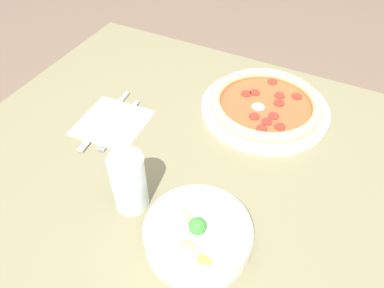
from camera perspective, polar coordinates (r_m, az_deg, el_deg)
name	(u,v)px	position (r m, az deg, el deg)	size (l,w,h in m)	color
dining_table	(201,192)	(0.91, 1.46, -7.37)	(1.09, 0.85, 0.76)	#706B4C
pizza	(265,105)	(0.94, 11.12, 5.88)	(0.32, 0.32, 0.04)	white
bowl	(198,234)	(0.67, 0.94, -13.58)	(0.19, 0.19, 0.07)	white
napkin	(112,123)	(0.92, -12.02, 3.20)	(0.16, 0.16, 0.00)	white
fork	(121,124)	(0.91, -10.83, 3.04)	(0.03, 0.18, 0.00)	silver
knife	(108,117)	(0.93, -12.70, 4.08)	(0.03, 0.23, 0.01)	silver
glass	(129,182)	(0.71, -9.59, -5.75)	(0.07, 0.07, 0.13)	silver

